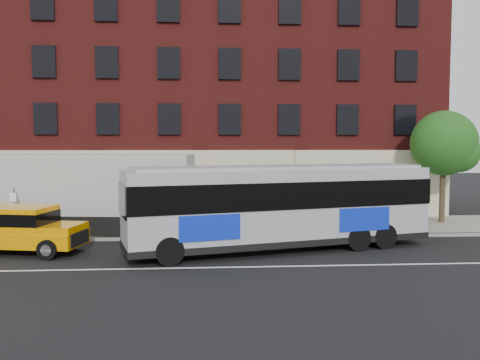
{
  "coord_description": "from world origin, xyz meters",
  "views": [
    {
      "loc": [
        0.33,
        -17.46,
        4.45
      ],
      "look_at": [
        1.91,
        5.5,
        2.84
      ],
      "focal_mm": 37.52,
      "sensor_mm": 36.0,
      "label": 1
    }
  ],
  "objects": [
    {
      "name": "lane_line",
      "position": [
        0.0,
        0.5,
        0.01
      ],
      "size": [
        60.0,
        0.12,
        0.01
      ],
      "primitive_type": "cube",
      "color": "silver",
      "rests_on": "ground"
    },
    {
      "name": "shipping_container",
      "position": [
        -6.32,
        7.6,
        1.98
      ],
      "size": [
        12.2,
        3.98,
        3.99
      ],
      "color": "black",
      "rests_on": "ground"
    },
    {
      "name": "city_bus",
      "position": [
        3.48,
        3.4,
        1.98
      ],
      "size": [
        13.34,
        6.1,
        3.58
      ],
      "color": "#9DA0A7",
      "rests_on": "ground"
    },
    {
      "name": "street_tree",
      "position": [
        13.54,
        9.48,
        4.41
      ],
      "size": [
        3.6,
        3.6,
        6.2
      ],
      "color": "#332719",
      "rests_on": "sidewalk"
    },
    {
      "name": "sidewalk",
      "position": [
        0.0,
        9.0,
        0.07
      ],
      "size": [
        60.0,
        6.0,
        0.15
      ],
      "primitive_type": "cube",
      "color": "gray",
      "rests_on": "ground"
    },
    {
      "name": "sign_pole",
      "position": [
        -8.5,
        6.15,
        1.45
      ],
      "size": [
        0.3,
        0.2,
        2.5
      ],
      "color": "slate",
      "rests_on": "ground"
    },
    {
      "name": "ground",
      "position": [
        0.0,
        0.0,
        0.0
      ],
      "size": [
        120.0,
        120.0,
        0.0
      ],
      "primitive_type": "plane",
      "color": "black",
      "rests_on": "ground"
    },
    {
      "name": "yellow_suv",
      "position": [
        -7.35,
        3.47,
        1.11
      ],
      "size": [
        5.22,
        2.94,
        1.94
      ],
      "color": "#FA9C00",
      "rests_on": "ground"
    },
    {
      "name": "building",
      "position": [
        -0.01,
        16.92,
        7.58
      ],
      "size": [
        30.0,
        12.1,
        15.0
      ],
      "color": "#5D1816",
      "rests_on": "sidewalk"
    },
    {
      "name": "kerb",
      "position": [
        0.0,
        6.0,
        0.07
      ],
      "size": [
        60.0,
        0.25,
        0.15
      ],
      "primitive_type": "cube",
      "color": "gray",
      "rests_on": "ground"
    }
  ]
}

